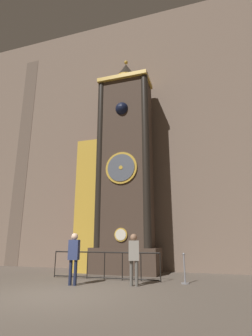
{
  "coord_description": "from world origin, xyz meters",
  "views": [
    {
      "loc": [
        4.2,
        -6.62,
        1.46
      ],
      "look_at": [
        0.5,
        5.1,
        4.8
      ],
      "focal_mm": 28.0,
      "sensor_mm": 36.0,
      "label": 1
    }
  ],
  "objects_px": {
    "visitor_far": "(134,254)",
    "stanchion_post": "(185,274)",
    "clock_tower": "(119,172)",
    "visitor_near": "(74,253)"
  },
  "relations": [
    {
      "from": "visitor_near",
      "to": "visitor_far",
      "type": "xyz_separation_m",
      "value": [
        1.96,
        0.46,
        -0.02
      ]
    },
    {
      "from": "visitor_near",
      "to": "stanchion_post",
      "type": "relative_size",
      "value": 1.65
    },
    {
      "from": "clock_tower",
      "to": "visitor_near",
      "type": "height_order",
      "value": "clock_tower"
    },
    {
      "from": "visitor_far",
      "to": "stanchion_post",
      "type": "bearing_deg",
      "value": 16.43
    },
    {
      "from": "clock_tower",
      "to": "visitor_near",
      "type": "bearing_deg",
      "value": -96.83
    },
    {
      "from": "visitor_near",
      "to": "stanchion_post",
      "type": "xyz_separation_m",
      "value": [
        3.48,
        1.44,
        -0.68
      ]
    },
    {
      "from": "clock_tower",
      "to": "visitor_far",
      "type": "relative_size",
      "value": 6.68
    },
    {
      "from": "clock_tower",
      "to": "stanchion_post",
      "type": "height_order",
      "value": "clock_tower"
    },
    {
      "from": "visitor_far",
      "to": "stanchion_post",
      "type": "relative_size",
      "value": 1.63
    },
    {
      "from": "clock_tower",
      "to": "visitor_far",
      "type": "distance_m",
      "value": 4.93
    }
  ]
}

